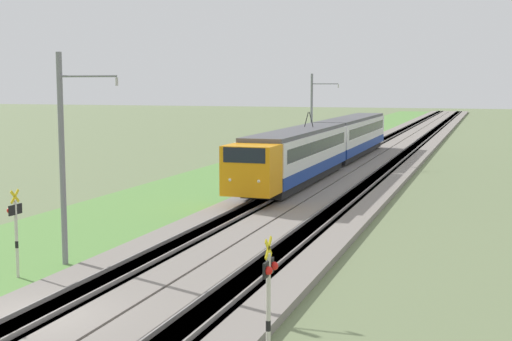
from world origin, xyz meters
TOP-DOWN VIEW (x-y plane):
  - ground_plane at (0.00, 0.00)m, footprint 400.00×400.00m
  - ballast_main at (50.00, 0.00)m, footprint 240.00×4.40m
  - ballast_adjacent at (50.00, -4.52)m, footprint 240.00×4.40m
  - track_main at (50.00, 0.00)m, footprint 240.00×1.57m
  - track_adjacent at (50.00, -4.52)m, footprint 240.00×1.57m
  - grass_verge at (50.00, 5.91)m, footprint 240.00×8.89m
  - passenger_train at (39.16, 0.00)m, footprint 40.97×2.96m
  - crossing_signal_far at (-1.65, -7.61)m, footprint 0.70×0.23m
  - crossing_signal_aux at (3.97, 3.53)m, footprint 0.70×0.23m
  - catenary_mast_near at (6.16, 2.93)m, footprint 0.22×2.56m
  - catenary_mast_mid at (45.30, 2.93)m, footprint 0.22×2.56m

SIDE VIEW (x-z plane):
  - ground_plane at x=0.00m, z-range 0.00..0.00m
  - grass_verge at x=50.00m, z-range 0.00..0.12m
  - ballast_main at x=50.00m, z-range 0.00..0.30m
  - ballast_adjacent at x=50.00m, z-range 0.00..0.30m
  - track_main at x=50.00m, z-range -0.07..0.38m
  - track_adjacent at x=50.00m, z-range -0.07..0.38m
  - crossing_signal_aux at x=3.97m, z-range 0.36..3.65m
  - crossing_signal_far at x=-1.65m, z-range 0.39..3.88m
  - passenger_train at x=39.16m, z-range -0.16..4.88m
  - catenary_mast_mid at x=45.30m, z-range 0.14..8.07m
  - catenary_mast_near at x=6.16m, z-range 0.14..8.31m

